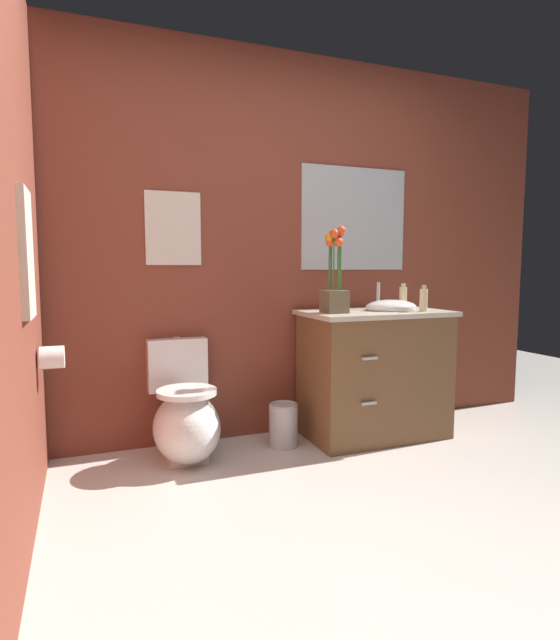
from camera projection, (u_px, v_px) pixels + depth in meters
name	position (u px, v px, depth m)	size (l,w,h in m)	color
ground_plane	(406.00, 568.00, 1.89)	(8.72, 8.72, 0.00)	beige
wall_back	(288.00, 247.00, 3.38)	(4.07, 0.05, 2.50)	brown
wall_left	(3.00, 228.00, 1.74)	(0.05, 4.63, 2.50)	brown
toilet	(185.00, 418.00, 2.94)	(0.38, 0.59, 0.69)	white
vanity_cabinet	(374.00, 372.00, 3.34)	(0.94, 0.56, 1.01)	brown
flower_vase	(335.00, 279.00, 3.13)	(0.14, 0.14, 0.53)	brown
soap_bottle	(403.00, 297.00, 3.46)	(0.05, 0.05, 0.17)	beige
lotion_bottle	(424.00, 300.00, 3.24)	(0.05, 0.05, 0.17)	beige
trash_bin	(283.00, 425.00, 3.16)	(0.18, 0.18, 0.27)	#B7B7BC
wall_poster	(173.00, 228.00, 3.07)	(0.34, 0.01, 0.44)	silver
wall_mirror	(354.00, 219.00, 3.51)	(0.80, 0.01, 0.70)	#B2BCC6
hanging_towel	(26.00, 254.00, 2.04)	(0.03, 0.28, 0.52)	beige
toilet_paper_roll	(52.00, 357.00, 2.47)	(0.11, 0.11, 0.11)	white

